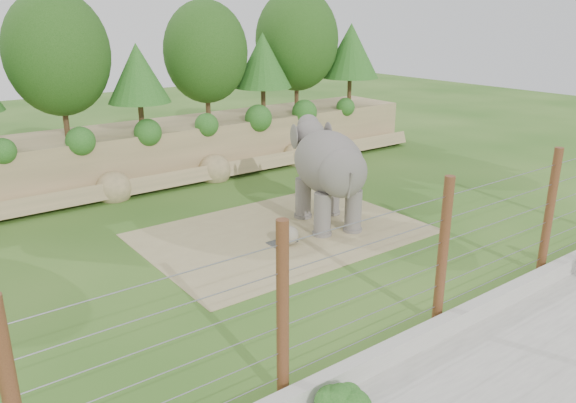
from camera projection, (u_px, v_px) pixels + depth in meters
ground at (325, 264)px, 18.14m from camera, size 90.00×90.00×0.00m
back_embankment at (164, 95)px, 26.82m from camera, size 30.00×5.52×8.77m
dirt_patch at (283, 233)px, 20.69m from camera, size 10.00×7.00×0.02m
drain_grate at (282, 242)px, 19.79m from camera, size 1.00×0.60×0.03m
elephant at (328, 177)px, 20.98m from camera, size 3.35×5.06×3.78m
stone_ball at (289, 235)px, 19.54m from camera, size 0.68×0.68×0.68m
retaining_wall at (453, 322)px, 14.27m from camera, size 26.00×0.35×0.50m
walkway at (524, 368)px, 12.83m from camera, size 26.00×4.00×0.01m
barrier_fence at (443, 252)px, 14.09m from camera, size 20.26×0.26×4.00m
walkway_shrub at (344, 403)px, 11.07m from camera, size 0.80×0.80×0.80m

